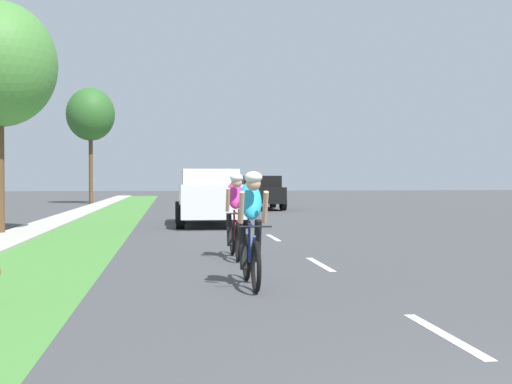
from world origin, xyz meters
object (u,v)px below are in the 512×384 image
Objects in this scene: suv_white at (209,196)px; pickup_black at (259,192)px; cyclist_trailing at (235,215)px; cyclist_lead at (251,228)px; street_tree_far at (91,115)px.

pickup_black is at bearing 73.93° from suv_white.
cyclist_trailing is 0.37× the size of suv_white.
cyclist_trailing is 0.34× the size of pickup_black.
street_tree_far is (-5.82, 30.84, 4.52)m from cyclist_lead.
suv_white reaches higher than cyclist_trailing.
cyclist_lead is at bearing -91.84° from cyclist_trailing.
street_tree_far reaches higher than suv_white.
cyclist_lead is 11.99m from suv_white.
cyclist_lead is at bearing -79.32° from street_tree_far.
street_tree_far is (-5.92, 27.67, 4.52)m from cyclist_trailing.
cyclist_trailing is (0.10, 3.17, 0.00)m from cyclist_lead.
suv_white reaches higher than pickup_black.
street_tree_far is at bearing 100.68° from cyclist_lead.
cyclist_lead is at bearing -90.71° from suv_white.
cyclist_lead is 31.71m from street_tree_far.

